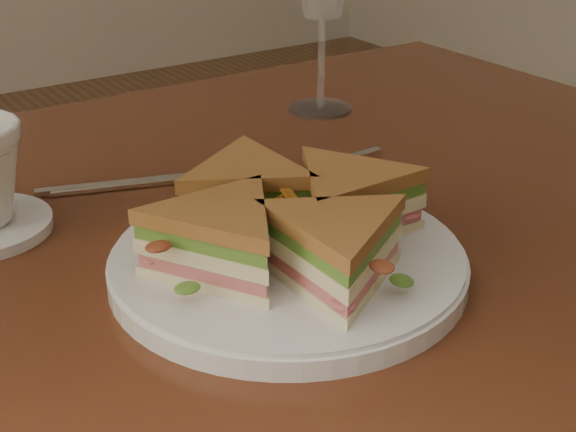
{
  "coord_description": "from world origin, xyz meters",
  "views": [
    {
      "loc": [
        -0.31,
        -0.58,
        1.07
      ],
      "look_at": [
        -0.01,
        -0.12,
        0.8
      ],
      "focal_mm": 50.0,
      "sensor_mm": 36.0,
      "label": 1
    }
  ],
  "objects_px": {
    "table": "(225,309)",
    "spoon": "(277,177)",
    "sandwich_wedges": "(288,222)",
    "plate": "(288,264)",
    "knife": "(140,183)"
  },
  "relations": [
    {
      "from": "table",
      "to": "spoon",
      "type": "distance_m",
      "value": 0.14
    },
    {
      "from": "table",
      "to": "spoon",
      "type": "bearing_deg",
      "value": 24.81
    },
    {
      "from": "knife",
      "to": "plate",
      "type": "bearing_deg",
      "value": -65.51
    },
    {
      "from": "sandwich_wedges",
      "to": "spoon",
      "type": "height_order",
      "value": "sandwich_wedges"
    },
    {
      "from": "table",
      "to": "knife",
      "type": "height_order",
      "value": "knife"
    },
    {
      "from": "plate",
      "to": "knife",
      "type": "xyz_separation_m",
      "value": [
        -0.03,
        0.22,
        -0.01
      ]
    },
    {
      "from": "spoon",
      "to": "knife",
      "type": "height_order",
      "value": "spoon"
    },
    {
      "from": "table",
      "to": "spoon",
      "type": "relative_size",
      "value": 6.52
    },
    {
      "from": "sandwich_wedges",
      "to": "plate",
      "type": "bearing_deg",
      "value": 119.36
    },
    {
      "from": "spoon",
      "to": "knife",
      "type": "relative_size",
      "value": 0.88
    },
    {
      "from": "table",
      "to": "sandwich_wedges",
      "type": "xyz_separation_m",
      "value": [
        -0.01,
        -0.12,
        0.14
      ]
    },
    {
      "from": "plate",
      "to": "sandwich_wedges",
      "type": "relative_size",
      "value": 1.13
    },
    {
      "from": "plate",
      "to": "spoon",
      "type": "height_order",
      "value": "plate"
    },
    {
      "from": "table",
      "to": "knife",
      "type": "relative_size",
      "value": 5.75
    },
    {
      "from": "plate",
      "to": "knife",
      "type": "distance_m",
      "value": 0.23
    }
  ]
}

